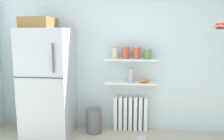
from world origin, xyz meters
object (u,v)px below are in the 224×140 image
object	(u,v)px
storage_jar_3	(148,54)
shelf_bowl	(144,81)
vase	(131,75)
hanging_fruit_basket	(223,27)
storage_jar_1	(126,52)
pet_food_bowl	(141,139)
storage_jar_0	(115,53)
trash_bin	(94,121)
storage_jar_2	(137,53)
radiator	(130,114)
refrigerator	(48,80)

from	to	relation	value
storage_jar_3	shelf_bowl	distance (m)	0.43
vase	hanging_fruit_basket	bearing A→B (deg)	-15.56
storage_jar_1	shelf_bowl	xyz separation A→B (m)	(0.30, -0.00, -0.44)
pet_food_bowl	hanging_fruit_basket	xyz separation A→B (m)	(1.05, 0.02, 1.65)
vase	hanging_fruit_basket	size ratio (longest dim) A/B	0.66
hanging_fruit_basket	storage_jar_3	bearing A→B (deg)	160.56
storage_jar_3	vase	bearing A→B (deg)	180.00
vase	pet_food_bowl	bearing A→B (deg)	-64.79
vase	storage_jar_0	bearing A→B (deg)	-180.00
trash_bin	storage_jar_2	bearing A→B (deg)	12.21
storage_jar_0	hanging_fruit_basket	size ratio (longest dim) A/B	0.58
storage_jar_1	storage_jar_2	size ratio (longest dim) A/B	1.01
storage_jar_3	trash_bin	size ratio (longest dim) A/B	0.42
hanging_fruit_basket	radiator	bearing A→B (deg)	163.17
storage_jar_2	hanging_fruit_basket	distance (m)	1.24
storage_jar_0	shelf_bowl	world-z (taller)	storage_jar_0
radiator	vase	size ratio (longest dim) A/B	2.55
storage_jar_3	trash_bin	distance (m)	1.37
storage_jar_0	hanging_fruit_basket	distance (m)	1.57
storage_jar_2	storage_jar_3	distance (m)	0.17
refrigerator	storage_jar_1	world-z (taller)	refrigerator
refrigerator	storage_jar_3	bearing A→B (deg)	8.90
storage_jar_0	vase	world-z (taller)	storage_jar_0
storage_jar_2	storage_jar_1	bearing A→B (deg)	180.00
radiator	storage_jar_3	bearing A→B (deg)	-6.59
storage_jar_3	pet_food_bowl	xyz separation A→B (m)	(-0.09, -0.36, -1.24)
storage_jar_3	pet_food_bowl	distance (m)	1.30
radiator	storage_jar_3	world-z (taller)	storage_jar_3
shelf_bowl	pet_food_bowl	xyz separation A→B (m)	(-0.04, -0.36, -0.82)
storage_jar_3	vase	world-z (taller)	storage_jar_3
shelf_bowl	vase	bearing A→B (deg)	180.00
storage_jar_0	storage_jar_1	size ratio (longest dim) A/B	0.96
refrigerator	vase	bearing A→B (deg)	10.65
refrigerator	hanging_fruit_basket	distance (m)	2.62
pet_food_bowl	shelf_bowl	bearing A→B (deg)	83.22
refrigerator	shelf_bowl	size ratio (longest dim) A/B	12.86
storage_jar_1	vase	distance (m)	0.38
refrigerator	radiator	xyz separation A→B (m)	(1.27, 0.27, -0.59)
vase	pet_food_bowl	size ratio (longest dim) A/B	1.26
refrigerator	shelf_bowl	bearing A→B (deg)	9.16
refrigerator	storage_jar_1	bearing A→B (deg)	11.43
vase	storage_jar_2	bearing A→B (deg)	0.00
vase	hanging_fruit_basket	xyz separation A→B (m)	(1.22, -0.34, 0.75)
radiator	shelf_bowl	size ratio (longest dim) A/B	3.93
storage_jar_2	shelf_bowl	bearing A→B (deg)	-0.00
storage_jar_1	hanging_fruit_basket	world-z (taller)	hanging_fruit_basket
storage_jar_0	trash_bin	size ratio (longest dim) A/B	0.49
radiator	storage_jar_2	size ratio (longest dim) A/B	2.81
storage_jar_3	storage_jar_0	bearing A→B (deg)	-180.00
trash_bin	hanging_fruit_basket	xyz separation A→B (m)	(1.80, -0.19, 1.47)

